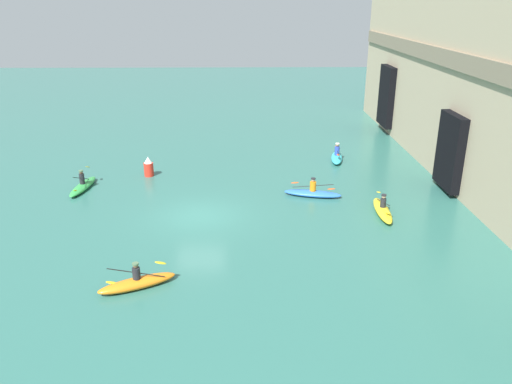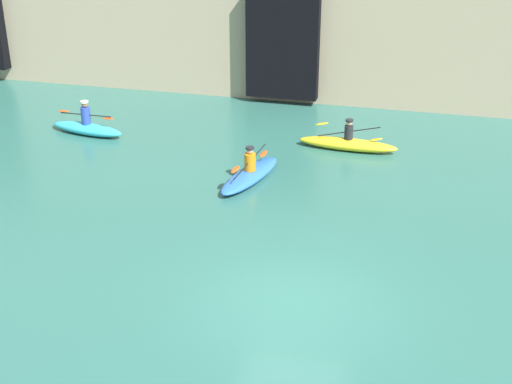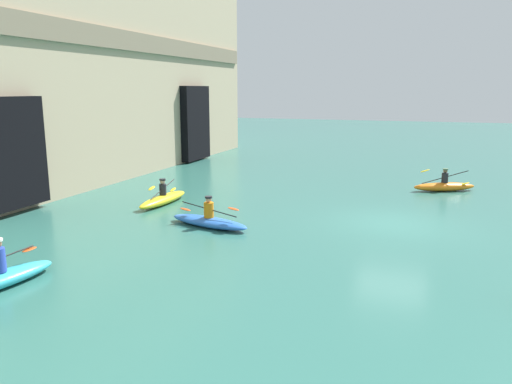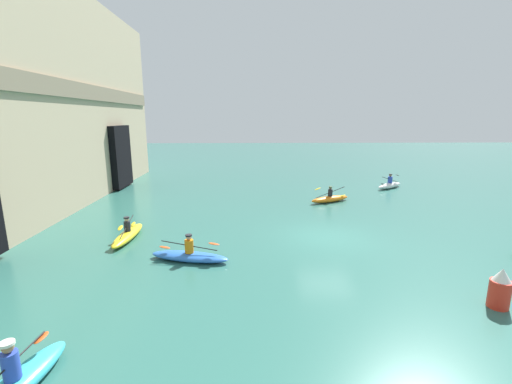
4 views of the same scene
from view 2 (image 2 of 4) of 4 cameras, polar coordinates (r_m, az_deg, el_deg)
The scene contains 4 objects.
ground_plane at distance 15.78m, azimuth 2.96°, elevation -8.65°, with size 120.00×120.00×0.00m, color #2D665B.
kayak_cyan at distance 25.81m, azimuth -13.37°, elevation 5.06°, with size 2.94×1.21×1.21m.
kayak_blue at distance 21.38m, azimuth -0.48°, elevation 1.46°, with size 1.54×3.26×1.07m.
kayak_yellow at distance 23.89m, azimuth 7.38°, elevation 3.88°, with size 3.31×0.82×1.06m.
Camera 2 is at (2.52, -12.91, 8.71)m, focal length 50.00 mm.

